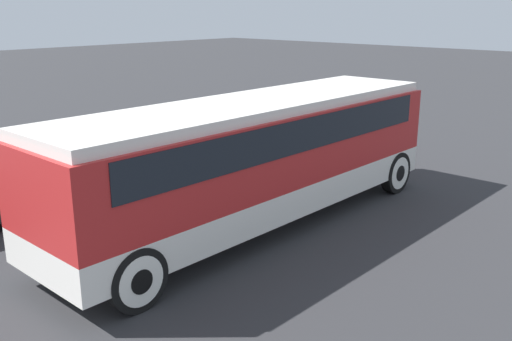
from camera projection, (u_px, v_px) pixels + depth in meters
ground_plane at (256, 225)px, 13.47m from camera, size 120.00×120.00×0.00m
tour_bus at (259, 150)px, 13.04m from camera, size 10.70×2.66×2.97m
parked_car_mid at (125, 149)px, 17.72m from camera, size 4.16×1.91×1.41m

